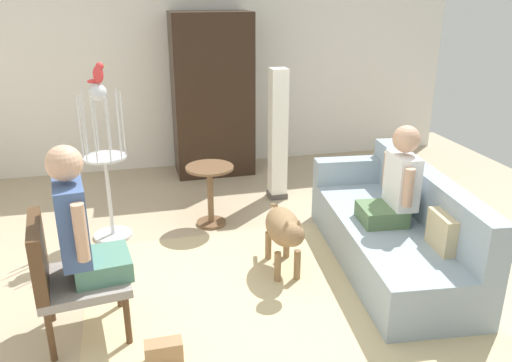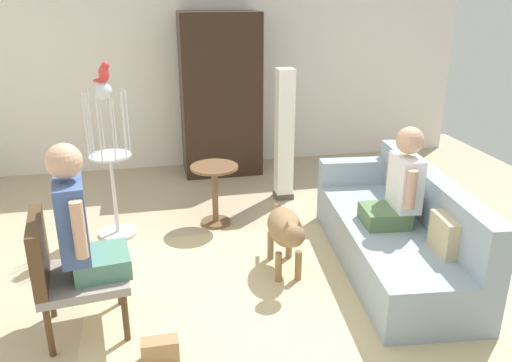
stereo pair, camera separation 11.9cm
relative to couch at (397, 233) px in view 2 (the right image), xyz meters
The scene contains 14 objects.
ground_plane 1.32m from the couch, 168.26° to the right, with size 7.99×7.99×0.00m, color tan.
back_wall 3.55m from the couch, 111.91° to the left, with size 6.98×0.12×2.81m, color silver.
area_rug 1.20m from the couch, 165.94° to the right, with size 2.86×2.36×0.01m, color #C6B284.
couch is the anchor object (origin of this frame).
armchair 2.66m from the couch, behind, with size 0.64×0.62×0.87m.
person_on_couch 0.46m from the couch, 141.28° to the right, with size 0.46×0.51×0.82m.
person_on_armchair 2.57m from the couch, behind, with size 0.47×0.53×0.92m.
round_end_table 1.80m from the couch, 140.96° to the left, with size 0.47×0.47×0.62m.
dog 0.97m from the couch, behind, with size 0.31×0.85×0.60m.
bird_cage_stand 2.63m from the couch, 155.25° to the left, with size 0.39×0.39×1.47m.
parrot 2.87m from the couch, 155.08° to the left, with size 0.17×0.10×0.18m.
column_lamp 1.81m from the couch, 108.22° to the left, with size 0.20×0.20×1.45m.
armoire_cabinet 3.01m from the couch, 111.91° to the left, with size 0.96×0.56×1.99m, color black.
handbag 2.21m from the couch, 157.46° to the right, with size 0.24×0.11×0.16m, color #99724C.
Camera 2 is at (-0.74, -3.36, 2.25)m, focal length 36.37 mm.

